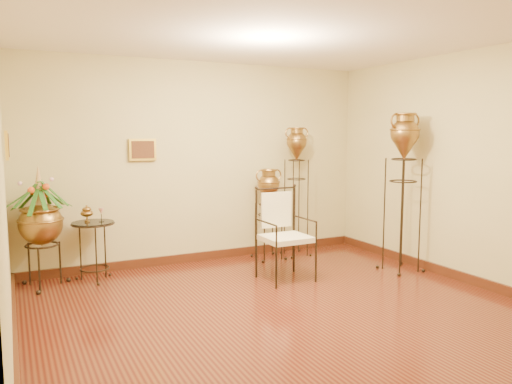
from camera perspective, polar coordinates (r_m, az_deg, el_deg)
name	(u,v)px	position (r m, az deg, el deg)	size (l,w,h in m)	color
ground	(292,316)	(5.14, 4.08, -14.00)	(5.00, 5.00, 0.00)	#5A2A15
room_shell	(292,142)	(4.81, 4.15, 5.69)	(5.02, 5.02, 2.81)	#CCC083
amphora_tall	(296,190)	(7.39, 4.62, 0.24)	(0.49, 0.49, 1.92)	black
amphora_mid	(403,191)	(6.79, 16.43, 0.09)	(0.48, 0.48, 2.10)	black
amphora_short	(269,213)	(7.21, 1.45, -2.47)	(0.47, 0.47, 1.33)	black
planter_urn	(41,219)	(6.37, -23.40, -2.80)	(0.90, 0.90, 1.47)	black
armchair	(286,234)	(6.19, 3.43, -4.87)	(0.65, 0.61, 1.14)	black
side_table	(94,250)	(6.51, -18.05, -6.32)	(0.66, 0.66, 0.93)	black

